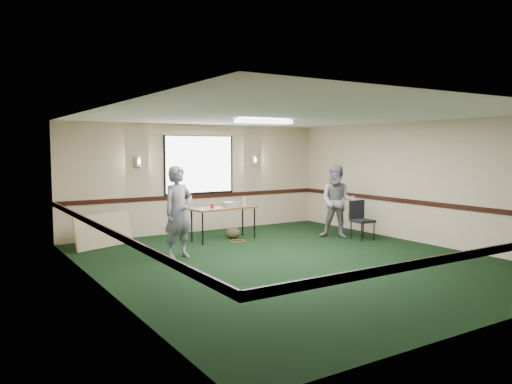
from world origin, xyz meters
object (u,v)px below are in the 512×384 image
folding_table (224,210)px  conference_chair (360,217)px  projector (230,204)px  person_right (337,202)px  person_left (178,212)px

folding_table → conference_chair: (2.73, -1.59, -0.18)m
projector → person_right: person_right is taller
projector → person_left: person_left is taller
conference_chair → person_left: (-4.36, 0.39, 0.36)m
conference_chair → person_left: size_ratio=0.51×
projector → folding_table: bearing=-167.4°
projector → person_right: size_ratio=0.19×
projector → person_left: size_ratio=0.19×
conference_chair → person_right: bearing=132.8°
projector → person_left: (-1.82, -1.23, 0.07)m
person_right → person_left: bearing=-131.5°
person_left → projector: bearing=20.2°
folding_table → person_right: (2.39, -1.18, 0.15)m
projector → conference_chair: conference_chair is taller
folding_table → person_right: bearing=-30.2°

